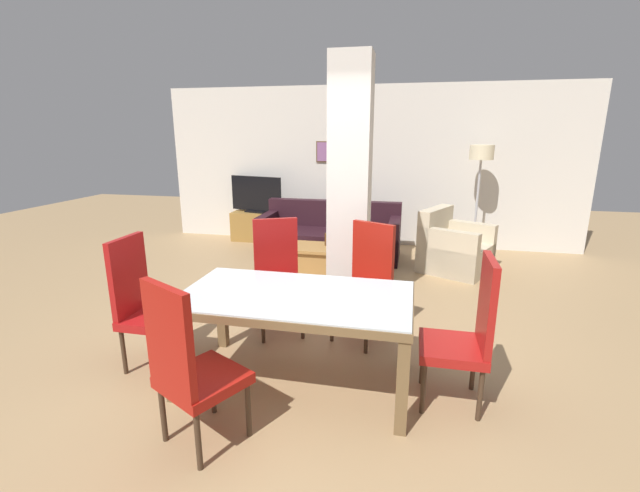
{
  "coord_description": "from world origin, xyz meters",
  "views": [
    {
      "loc": [
        0.83,
        -2.92,
        1.93
      ],
      "look_at": [
        0.0,
        0.86,
        0.9
      ],
      "focal_mm": 24.0,
      "sensor_mm": 36.0,
      "label": 1
    }
  ],
  "objects_px": {
    "dining_chair_near_left": "(189,364)",
    "tv_screen": "(256,195)",
    "dining_chair_head_left": "(143,301)",
    "dining_chair_far_right": "(366,280)",
    "dining_chair_far_left": "(278,274)",
    "sofa": "(330,238)",
    "armchair": "(453,250)",
    "floor_lamp": "(481,163)",
    "coffee_table": "(317,260)",
    "dining_table": "(296,311)",
    "bottle": "(327,239)",
    "dining_chair_head_right": "(467,331)",
    "tv_stand": "(257,226)"
  },
  "relations": [
    {
      "from": "dining_chair_near_left",
      "to": "tv_screen",
      "type": "height_order",
      "value": "tv_screen"
    },
    {
      "from": "dining_chair_head_left",
      "to": "dining_chair_far_right",
      "type": "distance_m",
      "value": 1.98
    },
    {
      "from": "dining_chair_far_left",
      "to": "tv_screen",
      "type": "distance_m",
      "value": 3.73
    },
    {
      "from": "dining_chair_far_right",
      "to": "sofa",
      "type": "distance_m",
      "value": 2.86
    },
    {
      "from": "armchair",
      "to": "tv_screen",
      "type": "bearing_deg",
      "value": -81.66
    },
    {
      "from": "dining_chair_head_left",
      "to": "tv_screen",
      "type": "relative_size",
      "value": 1.11
    },
    {
      "from": "armchair",
      "to": "floor_lamp",
      "type": "bearing_deg",
      "value": -177.91
    },
    {
      "from": "dining_chair_near_left",
      "to": "coffee_table",
      "type": "height_order",
      "value": "dining_chair_near_left"
    },
    {
      "from": "dining_table",
      "to": "coffee_table",
      "type": "xyz_separation_m",
      "value": [
        -0.43,
        2.6,
        -0.39
      ]
    },
    {
      "from": "bottle",
      "to": "tv_screen",
      "type": "distance_m",
      "value": 2.32
    },
    {
      "from": "dining_chair_head_right",
      "to": "dining_chair_far_left",
      "type": "distance_m",
      "value": 1.92
    },
    {
      "from": "dining_chair_far_left",
      "to": "tv_screen",
      "type": "height_order",
      "value": "tv_screen"
    },
    {
      "from": "dining_chair_far_left",
      "to": "sofa",
      "type": "relative_size",
      "value": 0.51
    },
    {
      "from": "dining_chair_head_left",
      "to": "sofa",
      "type": "relative_size",
      "value": 0.51
    },
    {
      "from": "sofa",
      "to": "dining_chair_far_left",
      "type": "bearing_deg",
      "value": 90.04
    },
    {
      "from": "tv_stand",
      "to": "dining_chair_head_right",
      "type": "bearing_deg",
      "value": -53.48
    },
    {
      "from": "armchair",
      "to": "bottle",
      "type": "relative_size",
      "value": 4.56
    },
    {
      "from": "dining_table",
      "to": "dining_chair_far_right",
      "type": "distance_m",
      "value": 1.01
    },
    {
      "from": "dining_chair_head_left",
      "to": "dining_chair_near_left",
      "type": "bearing_deg",
      "value": 46.31
    },
    {
      "from": "dining_chair_head_right",
      "to": "sofa",
      "type": "relative_size",
      "value": 0.51
    },
    {
      "from": "sofa",
      "to": "tv_stand",
      "type": "bearing_deg",
      "value": -24.72
    },
    {
      "from": "dining_chair_head_right",
      "to": "armchair",
      "type": "relative_size",
      "value": 0.99
    },
    {
      "from": "dining_chair_head_right",
      "to": "tv_stand",
      "type": "bearing_deg",
      "value": 36.52
    },
    {
      "from": "dining_chair_head_right",
      "to": "dining_chair_far_right",
      "type": "distance_m",
      "value": 1.23
    },
    {
      "from": "dining_chair_far_right",
      "to": "floor_lamp",
      "type": "bearing_deg",
      "value": -87.8
    },
    {
      "from": "dining_chair_head_left",
      "to": "dining_chair_head_right",
      "type": "bearing_deg",
      "value": 90.0
    },
    {
      "from": "dining_table",
      "to": "floor_lamp",
      "type": "relative_size",
      "value": 1.01
    },
    {
      "from": "dining_chair_head_right",
      "to": "floor_lamp",
      "type": "distance_m",
      "value": 4.23
    },
    {
      "from": "dining_chair_head_right",
      "to": "bottle",
      "type": "relative_size",
      "value": 4.5
    },
    {
      "from": "dining_table",
      "to": "dining_chair_head_left",
      "type": "height_order",
      "value": "dining_chair_head_left"
    },
    {
      "from": "dining_chair_head_right",
      "to": "dining_chair_near_left",
      "type": "bearing_deg",
      "value": 116.34
    },
    {
      "from": "sofa",
      "to": "dining_chair_near_left",
      "type": "bearing_deg",
      "value": 89.99
    },
    {
      "from": "dining_chair_far_left",
      "to": "tv_stand",
      "type": "xyz_separation_m",
      "value": [
        -1.5,
        3.41,
        -0.31
      ]
    },
    {
      "from": "sofa",
      "to": "tv_screen",
      "type": "xyz_separation_m",
      "value": [
        -1.5,
        0.69,
        0.55
      ]
    },
    {
      "from": "dining_chair_near_left",
      "to": "dining_chair_head_right",
      "type": "bearing_deg",
      "value": 53.96
    },
    {
      "from": "tv_stand",
      "to": "dining_chair_far_left",
      "type": "bearing_deg",
      "value": -66.27
    },
    {
      "from": "dining_chair_head_left",
      "to": "floor_lamp",
      "type": "height_order",
      "value": "floor_lamp"
    },
    {
      "from": "bottle",
      "to": "tv_screen",
      "type": "xyz_separation_m",
      "value": [
        -1.63,
        1.62,
        0.33
      ]
    },
    {
      "from": "dining_chair_near_left",
      "to": "dining_chair_far_left",
      "type": "bearing_deg",
      "value": 117.53
    },
    {
      "from": "armchair",
      "to": "tv_screen",
      "type": "distance_m",
      "value": 3.57
    },
    {
      "from": "tv_screen",
      "to": "dining_chair_far_right",
      "type": "bearing_deg",
      "value": 138.2
    },
    {
      "from": "coffee_table",
      "to": "floor_lamp",
      "type": "bearing_deg",
      "value": 33.66
    },
    {
      "from": "dining_table",
      "to": "tv_screen",
      "type": "relative_size",
      "value": 1.75
    },
    {
      "from": "sofa",
      "to": "bottle",
      "type": "relative_size",
      "value": 8.86
    },
    {
      "from": "dining_chair_far_left",
      "to": "armchair",
      "type": "xyz_separation_m",
      "value": [
        1.86,
        2.33,
        -0.27
      ]
    },
    {
      "from": "dining_chair_head_right",
      "to": "dining_chair_far_right",
      "type": "bearing_deg",
      "value": 41.94
    },
    {
      "from": "dining_chair_far_right",
      "to": "tv_screen",
      "type": "height_order",
      "value": "tv_screen"
    },
    {
      "from": "dining_chair_near_left",
      "to": "sofa",
      "type": "xyz_separation_m",
      "value": [
        0.0,
        4.46,
        -0.29
      ]
    },
    {
      "from": "dining_table",
      "to": "bottle",
      "type": "bearing_deg",
      "value": 96.34
    },
    {
      "from": "dining_chair_head_left",
      "to": "dining_chair_far_left",
      "type": "xyz_separation_m",
      "value": [
        0.88,
        0.9,
        0.0
      ]
    }
  ]
}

